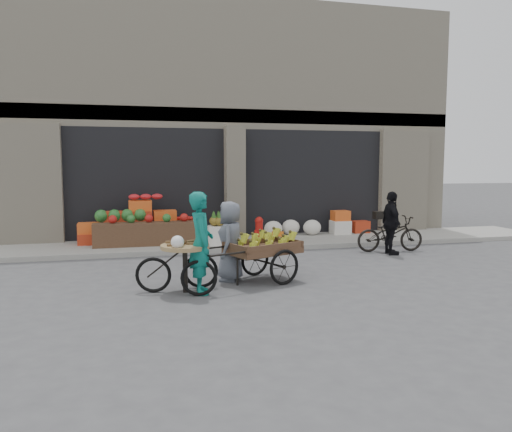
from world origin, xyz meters
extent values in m
plane|color=#424244|center=(0.00, 0.00, 0.00)|extent=(80.00, 80.00, 0.00)
cube|color=gray|center=(0.00, 4.10, 0.06)|extent=(18.00, 2.20, 0.12)
cube|color=beige|center=(0.00, 8.20, 3.50)|extent=(14.00, 6.00, 7.00)
cube|color=gray|center=(0.00, 5.35, 3.60)|extent=(14.00, 0.30, 0.40)
cube|color=black|center=(-2.48, 6.00, 1.67)|extent=(4.40, 1.60, 3.10)
cube|color=black|center=(2.48, 6.00, 1.67)|extent=(4.40, 1.60, 3.10)
cube|color=beige|center=(0.00, 5.15, 1.67)|extent=(0.55, 0.80, 3.22)
cube|color=brown|center=(-2.48, 3.95, 0.42)|extent=(2.80, 0.45, 0.60)
sphere|color=#1E5923|center=(-3.17, 4.45, 0.86)|extent=(0.34, 0.34, 0.34)
cylinder|color=silver|center=(-0.75, 3.60, 0.37)|extent=(0.52, 0.52, 0.50)
cylinder|color=#A5140F|center=(0.35, 3.55, 0.40)|extent=(0.20, 0.20, 0.56)
sphere|color=#A5140F|center=(0.35, 3.55, 0.72)|extent=(0.22, 0.22, 0.22)
cylinder|color=orange|center=(0.85, 3.50, 0.27)|extent=(0.32, 0.32, 0.30)
ellipsoid|color=silver|center=(1.68, 4.70, 0.34)|extent=(1.70, 0.60, 0.44)
imported|color=black|center=(-0.35, 4.20, 0.58)|extent=(0.51, 0.43, 0.93)
cube|color=brown|center=(-0.53, -0.10, 0.60)|extent=(1.53, 1.27, 0.12)
torus|color=black|center=(-0.23, -0.48, 0.33)|extent=(0.64, 0.29, 0.66)
torus|color=black|center=(-0.56, 0.38, 0.33)|extent=(0.64, 0.29, 0.66)
cylinder|color=black|center=(-1.07, -0.31, 0.27)|extent=(0.05, 0.05, 0.54)
imported|color=#0E6B60|center=(-1.78, -0.69, 0.88)|extent=(0.44, 0.65, 1.75)
cylinder|color=#9E7F51|center=(-2.04, -0.56, 0.80)|extent=(0.99, 0.99, 0.07)
cube|color=black|center=(-2.04, -0.56, 0.40)|extent=(0.09, 0.09, 0.80)
torus|color=black|center=(-1.85, -0.89, 0.31)|extent=(0.62, 0.18, 0.62)
torus|color=black|center=(-1.74, -0.34, 0.31)|extent=(0.62, 0.18, 0.62)
torus|color=black|center=(-2.58, -0.46, 0.31)|extent=(0.62, 0.18, 0.62)
imported|color=slate|center=(-1.12, 0.12, 0.76)|extent=(0.70, 0.86, 1.52)
imported|color=black|center=(3.43, 2.21, 0.45)|extent=(1.77, 0.78, 0.90)
imported|color=black|center=(3.23, 1.81, 0.78)|extent=(0.47, 0.94, 1.55)
camera|label=1|loc=(-2.95, -9.07, 2.22)|focal=35.00mm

